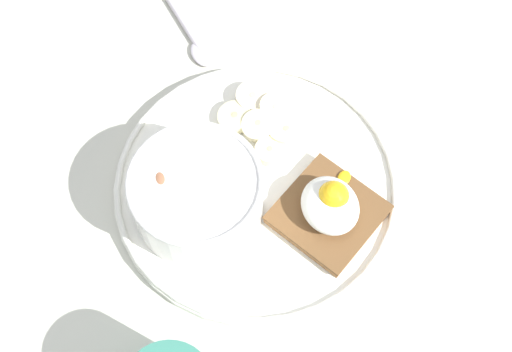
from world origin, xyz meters
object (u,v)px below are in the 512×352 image
object	(u,v)px
poached_egg	(331,203)
banana_slice_left	(235,117)
banana_slice_front	(258,126)
banana_slice_back	(286,131)
toast_slice	(328,214)
banana_slice_outer	(275,110)
oatmeal_bowl	(197,193)
banana_slice_right	(253,98)
spoon	(193,37)
banana_slice_inner	(270,151)

from	to	relation	value
poached_egg	banana_slice_left	bearing A→B (deg)	16.19
banana_slice_front	banana_slice_back	bearing A→B (deg)	-124.45
banana_slice_back	toast_slice	bearing A→B (deg)	178.44
banana_slice_outer	banana_slice_left	bearing A→B (deg)	75.68
oatmeal_bowl	toast_slice	xyz separation A→B (cm)	(-5.92, -10.64, -2.55)
banana_slice_front	banana_slice_right	distance (cm)	3.38
banana_slice_right	banana_slice_outer	distance (cm)	2.71
banana_slice_left	banana_slice_back	world-z (taller)	banana_slice_back
banana_slice_left	banana_slice_right	xyz separation A→B (cm)	(1.26, -2.55, 0.04)
banana_slice_right	toast_slice	bearing A→B (deg)	-175.45
banana_slice_right	banana_slice_outer	bearing A→B (deg)	-147.49
banana_slice_back	banana_slice_left	bearing A→B (deg)	47.84
toast_slice	spoon	xyz separation A→B (cm)	(24.94, 3.48, -1.27)
oatmeal_bowl	banana_slice_inner	bearing A→B (deg)	-74.12
banana_slice_front	banana_slice_inner	size ratio (longest dim) A/B	1.09
banana_slice_back	banana_slice_outer	xyz separation A→B (cm)	(2.56, -0.04, 0.10)
poached_egg	banana_slice_right	world-z (taller)	poached_egg
toast_slice	spoon	world-z (taller)	toast_slice
banana_slice_back	banana_slice_right	size ratio (longest dim) A/B	0.90
oatmeal_bowl	banana_slice_outer	size ratio (longest dim) A/B	2.52
oatmeal_bowl	banana_slice_front	size ratio (longest dim) A/B	2.69
banana_slice_outer	spoon	xyz separation A→B (cm)	(12.77, 3.79, -1.41)
poached_egg	banana_slice_front	bearing A→B (deg)	11.07
poached_egg	banana_slice_back	size ratio (longest dim) A/B	1.47
banana_slice_front	banana_slice_left	size ratio (longest dim) A/B	1.00
banana_slice_left	banana_slice_right	world-z (taller)	same
banana_slice_inner	banana_slice_outer	bearing A→B (deg)	-32.26
banana_slice_outer	toast_slice	bearing A→B (deg)	178.57
spoon	banana_slice_front	bearing A→B (deg)	-174.10
banana_slice_right	banana_slice_inner	distance (cm)	6.19
toast_slice	banana_slice_inner	size ratio (longest dim) A/B	2.82
banana_slice_front	banana_slice_back	world-z (taller)	banana_slice_front
banana_slice_back	banana_slice_right	xyz separation A→B (cm)	(4.84, 1.41, -0.01)
banana_slice_back	banana_slice_outer	bearing A→B (deg)	-0.91
banana_slice_left	toast_slice	bearing A→B (deg)	-164.35
toast_slice	banana_slice_right	bearing A→B (deg)	4.55
banana_slice_right	poached_egg	bearing A→B (deg)	-174.99
banana_slice_left	poached_egg	bearing A→B (deg)	-163.81
toast_slice	spoon	size ratio (longest dim) A/B	1.01
oatmeal_bowl	banana_slice_left	world-z (taller)	oatmeal_bowl
banana_slice_outer	banana_slice_back	bearing A→B (deg)	179.09
oatmeal_bowl	banana_slice_front	xyz separation A→B (cm)	(5.29, -8.58, -2.38)
banana_slice_back	banana_slice_inner	bearing A→B (deg)	118.03
banana_slice_right	spoon	world-z (taller)	banana_slice_right
oatmeal_bowl	spoon	bearing A→B (deg)	-20.62
banana_slice_left	spoon	distance (cm)	11.82
toast_slice	banana_slice_right	size ratio (longest dim) A/B	2.38
poached_egg	banana_slice_inner	world-z (taller)	poached_egg
poached_egg	spoon	distance (cm)	25.34
spoon	banana_slice_back	bearing A→B (deg)	-166.27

